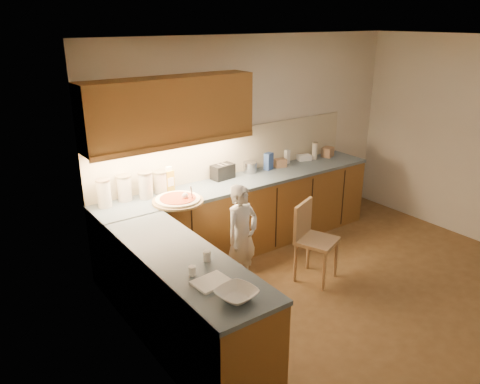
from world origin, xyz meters
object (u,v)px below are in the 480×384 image
(child, at_px, (242,237))
(wooden_chair, at_px, (311,236))
(oil_jug, at_px, (169,180))
(toaster, at_px, (223,172))
(pizza_on_board, at_px, (178,200))

(child, height_order, wooden_chair, child)
(oil_jug, bearing_deg, toaster, 1.85)
(pizza_on_board, bearing_deg, oil_jug, 76.72)
(pizza_on_board, bearing_deg, wooden_chair, -35.54)
(oil_jug, distance_m, toaster, 0.74)
(pizza_on_board, height_order, child, child)
(pizza_on_board, distance_m, oil_jug, 0.37)
(child, bearing_deg, wooden_chair, -33.76)
(oil_jug, relative_size, toaster, 0.99)
(wooden_chair, bearing_deg, oil_jug, 110.52)
(pizza_on_board, bearing_deg, toaster, 24.28)
(child, xyz_separation_m, toaster, (0.36, 0.90, 0.43))
(child, xyz_separation_m, wooden_chair, (0.71, -0.32, -0.06))
(wooden_chair, xyz_separation_m, oil_jug, (-1.10, 1.19, 0.54))
(pizza_on_board, xyz_separation_m, toaster, (0.82, 0.37, 0.07))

